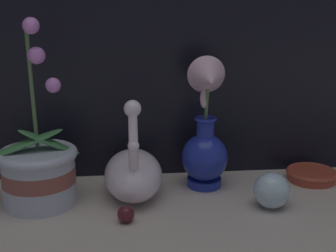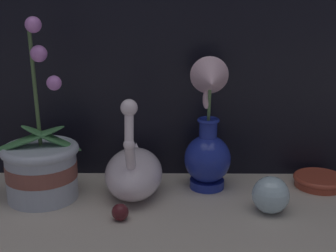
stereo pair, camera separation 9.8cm
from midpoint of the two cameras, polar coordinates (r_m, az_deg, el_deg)
ground_plane at (r=0.92m, az=4.79°, el=-12.06°), size 2.80×2.80×0.00m
orchid_potted_plant at (r=1.02m, az=-12.58°, el=-4.69°), size 0.20×0.16×0.39m
swan_figurine at (r=1.02m, az=-1.45°, el=-5.49°), size 0.13×0.21×0.23m
blue_vase at (r=1.04m, az=7.62°, el=-1.70°), size 0.11×0.12×0.30m
glass_sphere at (r=0.98m, az=15.25°, el=-8.16°), size 0.08×0.08×0.08m
amber_dish at (r=1.15m, az=20.35°, el=-6.25°), size 0.12×0.12×0.03m
glass_bauble at (r=0.93m, az=-2.82°, el=-10.51°), size 0.03×0.03×0.03m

